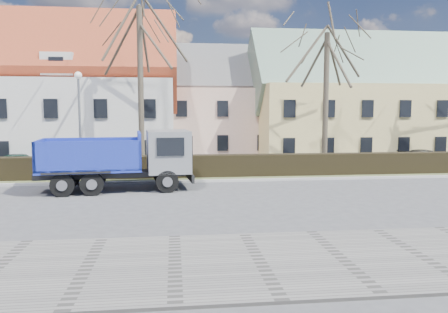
{
  "coord_description": "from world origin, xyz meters",
  "views": [
    {
      "loc": [
        0.01,
        -19.49,
        4.05
      ],
      "look_at": [
        2.61,
        2.96,
        1.6
      ],
      "focal_mm": 35.0,
      "sensor_mm": 36.0,
      "label": 1
    }
  ],
  "objects": [
    {
      "name": "curb_far",
      "position": [
        0.0,
        4.6,
        0.06
      ],
      "size": [
        80.0,
        0.3,
        0.12
      ],
      "primitive_type": "cube",
      "color": "#A8A7A2",
      "rests_on": "ground"
    },
    {
      "name": "sidewalk_near",
      "position": [
        0.0,
        -8.5,
        0.04
      ],
      "size": [
        80.0,
        5.0,
        0.08
      ],
      "primitive_type": "cube",
      "color": "slate",
      "rests_on": "ground"
    },
    {
      "name": "hedge",
      "position": [
        0.0,
        6.0,
        0.65
      ],
      "size": [
        60.0,
        0.9,
        1.3
      ],
      "primitive_type": "cube",
      "color": "black",
      "rests_on": "ground"
    },
    {
      "name": "parked_car_a",
      "position": [
        -10.06,
        10.52,
        0.6
      ],
      "size": [
        3.55,
        1.54,
        1.19
      ],
      "primitive_type": "imported",
      "rotation": [
        0.0,
        0.0,
        1.61
      ],
      "color": "#153028",
      "rests_on": "ground"
    },
    {
      "name": "cart_frame",
      "position": [
        -5.03,
        3.96,
        0.33
      ],
      "size": [
        0.84,
        0.67,
        0.67
      ],
      "primitive_type": null,
      "rotation": [
        0.0,
        0.0,
        0.4
      ],
      "color": "silver",
      "rests_on": "ground"
    },
    {
      "name": "dump_truck",
      "position": [
        -3.07,
        2.58,
        1.54
      ],
      "size": [
        7.96,
        3.61,
        3.08
      ],
      "primitive_type": null,
      "rotation": [
        0.0,
        0.0,
        0.1
      ],
      "color": "#16269A",
      "rests_on": "ground"
    },
    {
      "name": "streetlight",
      "position": [
        -5.46,
        7.0,
        3.15
      ],
      "size": [
        0.49,
        0.49,
        6.31
      ],
      "primitive_type": null,
      "color": "gray",
      "rests_on": "ground"
    },
    {
      "name": "tree_1",
      "position": [
        -2.0,
        8.5,
        6.33
      ],
      "size": [
        9.2,
        9.2,
        12.65
      ],
      "primitive_type": null,
      "color": "#423A2E",
      "rests_on": "ground"
    },
    {
      "name": "parked_car_b",
      "position": [
        18.26,
        10.07,
        0.57
      ],
      "size": [
        3.97,
        1.65,
        1.15
      ],
      "primitive_type": "imported",
      "rotation": [
        0.0,
        0.0,
        1.56
      ],
      "color": "black",
      "rests_on": "ground"
    },
    {
      "name": "building_yellow",
      "position": [
        16.0,
        17.0,
        4.25
      ],
      "size": [
        18.8,
        10.8,
        8.5
      ],
      "primitive_type": null,
      "color": "#DBC578",
      "rests_on": "ground"
    },
    {
      "name": "tree_2",
      "position": [
        10.0,
        8.5,
        5.5
      ],
      "size": [
        8.0,
        8.0,
        11.0
      ],
      "primitive_type": null,
      "color": "#423A2E",
      "rests_on": "ground"
    },
    {
      "name": "grass_strip",
      "position": [
        0.0,
        6.2,
        0.05
      ],
      "size": [
        80.0,
        3.0,
        0.1
      ],
      "primitive_type": "cube",
      "color": "#515B33",
      "rests_on": "ground"
    },
    {
      "name": "building_white",
      "position": [
        -13.0,
        16.0,
        4.75
      ],
      "size": [
        26.8,
        10.8,
        9.5
      ],
      "primitive_type": null,
      "color": "silver",
      "rests_on": "ground"
    },
    {
      "name": "building_pink",
      "position": [
        4.0,
        20.0,
        4.0
      ],
      "size": [
        10.8,
        8.8,
        8.0
      ],
      "primitive_type": null,
      "color": "beige",
      "rests_on": "ground"
    },
    {
      "name": "ground",
      "position": [
        0.0,
        0.0,
        0.0
      ],
      "size": [
        120.0,
        120.0,
        0.0
      ],
      "primitive_type": "plane",
      "color": "#48484A"
    }
  ]
}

